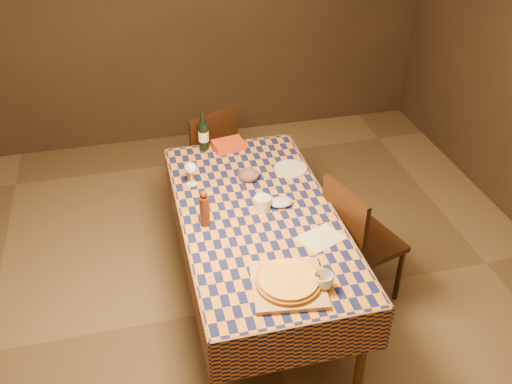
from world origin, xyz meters
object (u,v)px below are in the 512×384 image
wine_bottle (203,135)px  cutting_board (288,285)px  chair_far (207,154)px  pizza (288,281)px  chair_right (355,237)px  bowl (248,176)px  dining_table (258,224)px  white_plate (290,169)px

wine_bottle → cutting_board: bearing=-82.9°
cutting_board → chair_far: (-0.12, 1.83, -0.26)m
chair_far → cutting_board: bearing=-86.3°
pizza → cutting_board: bearing=90.0°
cutting_board → chair_right: size_ratio=0.40×
bowl → chair_far: (-0.15, 0.79, -0.27)m
dining_table → pizza: (0.00, -0.64, 0.12)m
pizza → bowl: 1.04m
dining_table → white_plate: bearing=52.5°
chair_far → chair_right: (0.75, -1.26, 0.00)m
wine_bottle → bowl: bearing=-65.0°
dining_table → chair_right: (0.63, -0.07, -0.17)m
wine_bottle → chair_right: size_ratio=0.32×
white_plate → chair_right: (0.29, -0.51, -0.25)m
dining_table → white_plate: (0.34, 0.44, 0.08)m
white_plate → chair_right: bearing=-60.3°
wine_bottle → chair_right: bearing=-48.9°
cutting_board → wine_bottle: 1.52m
chair_far → chair_right: same height
chair_far → wine_bottle: bearing=-101.6°
bowl → chair_far: chair_far is taller
bowl → wine_bottle: 0.52m
pizza → chair_right: (0.63, 0.57, -0.29)m
white_plate → chair_right: size_ratio=0.24×
chair_right → chair_far: bearing=120.8°
cutting_board → pizza: size_ratio=0.92×
chair_far → dining_table: bearing=-84.3°
white_plate → chair_far: (-0.46, 0.75, -0.25)m
dining_table → cutting_board: (0.00, -0.64, 0.09)m
white_plate → wine_bottle: bearing=141.2°
cutting_board → pizza: bearing=-90.0°
cutting_board → wine_bottle: bearing=97.1°
pizza → white_plate: 1.13m
chair_far → white_plate: bearing=-58.5°
chair_far → bowl: bearing=-79.2°
cutting_board → wine_bottle: wine_bottle is taller
pizza → wine_bottle: bearing=97.1°
dining_table → wine_bottle: wine_bottle is taller
pizza → bowl: bearing=88.2°
cutting_board → bowl: bowl is taller
wine_bottle → chair_far: 0.49m
bowl → wine_bottle: (-0.22, 0.47, 0.09)m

